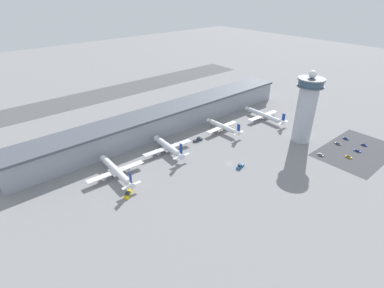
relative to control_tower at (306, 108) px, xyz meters
name	(u,v)px	position (x,y,z in m)	size (l,w,h in m)	color
ground_plane	(229,164)	(-65.83, 12.03, -26.43)	(1000.00, 1000.00, 0.00)	gray
terminal_building	(167,119)	(-65.83, 82.03, -17.04)	(245.07, 25.00, 18.59)	#9399A3
runway_strip	(104,94)	(-65.83, 196.29, -26.43)	(367.61, 44.00, 0.01)	#515154
control_tower	(306,108)	(0.00, 0.00, 0.00)	(18.73, 18.73, 54.04)	#ADB2BC
parking_lot_surface	(357,151)	(16.09, -35.90, -26.43)	(64.00, 40.00, 0.01)	#424247
airplane_gate_alpha	(117,171)	(-130.31, 47.10, -22.16)	(37.64, 40.49, 13.39)	white
airplane_gate_bravo	(168,147)	(-87.71, 50.78, -22.29)	(38.75, 34.65, 13.98)	silver
airplane_gate_charlie	(223,127)	(-34.28, 49.38, -22.00)	(31.35, 34.83, 12.20)	white
airplane_gate_delta	(264,115)	(10.86, 42.84, -22.61)	(34.13, 42.50, 12.10)	silver
service_truck_catering	(198,140)	(-60.17, 50.26, -25.42)	(7.71, 3.23, 2.92)	black
service_truck_fuel	(240,166)	(-63.82, 4.39, -25.48)	(6.99, 3.73, 2.75)	black
service_truck_baggage	(128,194)	(-134.27, 26.78, -25.60)	(7.94, 7.59, 2.40)	black
car_maroon_suv	(357,151)	(16.11, -36.29, -25.90)	(1.99, 4.77, 1.38)	black
car_silver_sedan	(321,155)	(-9.31, -21.99, -25.87)	(1.81, 4.10, 1.45)	black
car_grey_coupe	(364,145)	(28.84, -35.54, -25.87)	(1.95, 4.09, 1.46)	black
car_black_suv	(349,157)	(2.89, -36.02, -25.84)	(2.03, 4.44, 1.53)	black
car_yellow_taxi	(346,138)	(28.73, -21.96, -25.83)	(1.87, 4.09, 1.54)	black
car_green_van	(338,143)	(16.10, -22.01, -25.85)	(1.86, 4.65, 1.51)	black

